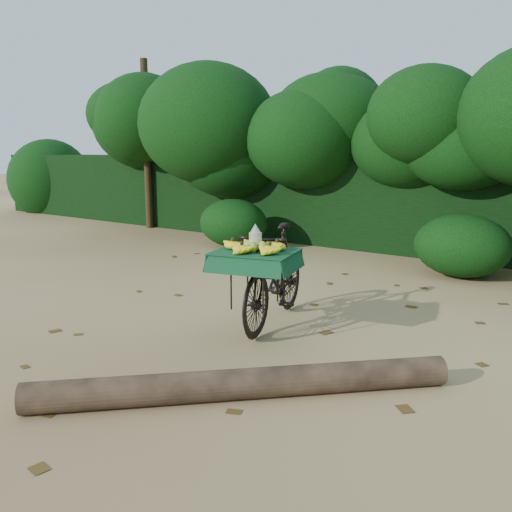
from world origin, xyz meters
The scene contains 7 objects.
ground centered at (0.00, 0.00, 0.00)m, with size 80.00×80.00×0.00m, color tan.
vendor_bicycle centered at (0.45, 0.72, 0.58)m, with size 1.12×1.97×1.13m.
fallen_log centered at (1.33, -0.99, 0.12)m, with size 0.24×0.24×3.37m, color brown.
hedge_backdrop centered at (0.00, 6.30, 0.90)m, with size 26.00×1.80×1.80m, color black.
tree_row centered at (-0.65, 5.50, 2.00)m, with size 14.50×2.00×4.00m, color black, non-canonical shape.
bush_clumps centered at (0.50, 4.30, 0.45)m, with size 8.80×1.70×0.90m, color black, non-canonical shape.
leaf_litter centered at (0.00, 0.65, 0.01)m, with size 7.00×7.30×0.01m, color #4A3413, non-canonical shape.
Camera 1 is at (3.79, -4.17, 1.94)m, focal length 38.00 mm.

